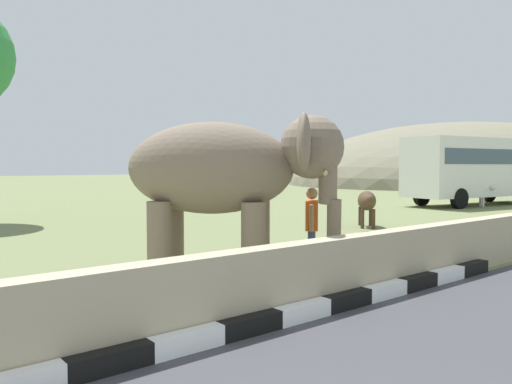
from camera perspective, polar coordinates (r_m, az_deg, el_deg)
striped_curb at (r=5.36m, az=-20.98°, el=-18.69°), size 16.20×0.20×0.24m
barrier_parapet at (r=6.56m, az=-1.63°, el=-10.98°), size 28.00×0.36×1.00m
elephant at (r=9.27m, az=-2.99°, el=2.37°), size 3.84×3.83×3.00m
person_handler at (r=9.93m, az=6.35°, el=-3.71°), size 0.52×0.51×1.66m
bus_white at (r=29.02m, az=23.74°, el=2.75°), size 9.07×3.79×3.50m
cow_near at (r=17.39m, az=12.49°, el=-1.06°), size 1.65×1.62×1.23m
cow_mid at (r=27.55m, az=23.51°, el=0.23°), size 1.67×1.60×1.23m
hill_east at (r=64.57m, az=22.66°, el=0.93°), size 45.76×36.61×14.18m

